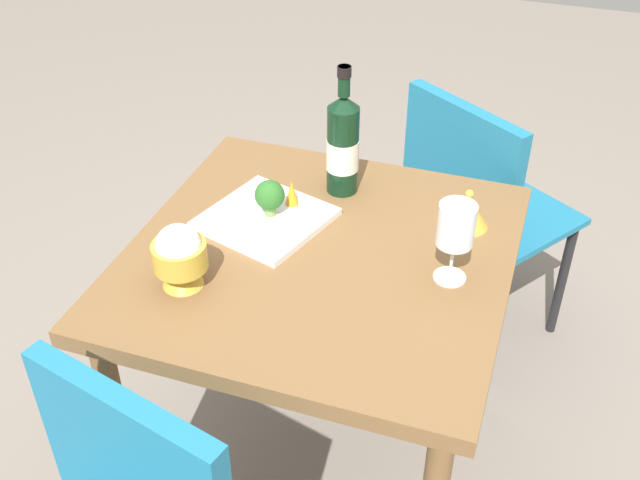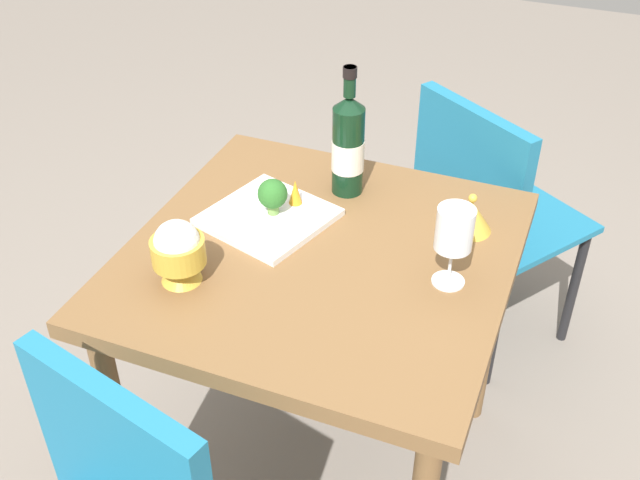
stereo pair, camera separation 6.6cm
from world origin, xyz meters
TOP-DOWN VIEW (x-y plane):
  - ground_plane at (0.00, 0.00)m, footprint 8.00×8.00m
  - dining_table at (0.00, 0.00)m, footprint 0.81×0.81m
  - chair_near_window at (-0.63, 0.25)m, footprint 0.56×0.56m
  - wine_bottle at (-0.25, -0.03)m, footprint 0.08×0.08m
  - wine_glass at (0.00, 0.28)m, footprint 0.08×0.08m
  - rice_bowl at (0.19, -0.23)m, footprint 0.11×0.11m
  - rice_bowl_lid at (-0.20, 0.28)m, footprint 0.10×0.10m
  - serving_plate at (-0.07, -0.15)m, footprint 0.31×0.31m
  - broccoli_floret at (-0.08, -0.14)m, footprint 0.07×0.07m
  - carrot_garnish_left at (-0.13, -0.11)m, footprint 0.03×0.03m

SIDE VIEW (x-z plane):
  - ground_plane at x=0.00m, z-range 0.00..0.00m
  - chair_near_window at x=-0.63m, z-range 0.10..0.95m
  - dining_table at x=0.00m, z-range 0.27..1.01m
  - serving_plate at x=-0.07m, z-range 0.74..0.75m
  - rice_bowl_lid at x=-0.20m, z-range 0.73..0.82m
  - carrot_garnish_left at x=-0.13m, z-range 0.75..0.82m
  - broccoli_floret at x=-0.08m, z-range 0.76..0.85m
  - rice_bowl at x=0.19m, z-range 0.74..0.88m
  - wine_bottle at x=-0.25m, z-range 0.70..1.02m
  - wine_glass at x=0.00m, z-range 0.78..0.96m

